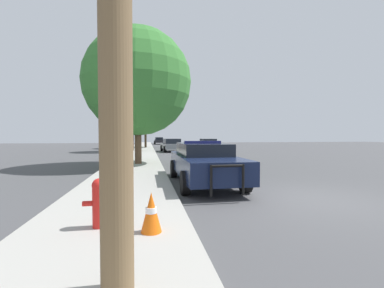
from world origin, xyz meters
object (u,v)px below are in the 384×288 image
tree_sidewalk_far (145,111)px  traffic_light (149,119)px  police_car (204,162)px  car_background_oncoming (208,145)px  car_background_midblock (172,145)px  tree_sidewalk_near (138,82)px  tree_sidewalk_mid (131,105)px  traffic_cone (151,212)px  car_background_distant (159,141)px  fire_hydrant (99,201)px

tree_sidewalk_far → traffic_light: bearing=-86.7°
police_car → traffic_light: bearing=-84.6°
car_background_oncoming → car_background_midblock: car_background_midblock is taller
car_background_midblock → tree_sidewalk_far: tree_sidewalk_far is taller
car_background_midblock → tree_sidewalk_near: (-3.08, -12.44, 4.01)m
traffic_light → tree_sidewalk_mid: 2.36m
police_car → traffic_cone: size_ratio=8.00×
car_background_distant → car_background_midblock: bearing=-89.5°
tree_sidewalk_mid → traffic_cone: (1.68, -23.58, -4.53)m
traffic_light → car_background_distant: 22.91m
car_background_oncoming → fire_hydrant: bearing=72.9°
traffic_cone → tree_sidewalk_far: bearing=90.5°
fire_hydrant → traffic_cone: fire_hydrant is taller
traffic_cone → tree_sidewalk_near: bearing=93.1°
car_background_oncoming → tree_sidewalk_far: tree_sidewalk_far is taller
tree_sidewalk_mid → traffic_light: bearing=1.1°
traffic_light → car_background_distant: traffic_light is taller
fire_hydrant → car_background_midblock: car_background_midblock is taller
car_background_distant → tree_sidewalk_near: size_ratio=0.57×
car_background_distant → tree_sidewalk_far: tree_sidewalk_far is taller
fire_hydrant → traffic_cone: 0.98m
fire_hydrant → car_background_oncoming: car_background_oncoming is taller
traffic_light → traffic_cone: size_ratio=7.13×
tree_sidewalk_near → traffic_cone: tree_sidewalk_near is taller
traffic_light → tree_sidewalk_far: size_ratio=0.61×
traffic_light → traffic_cone: bearing=-90.3°
police_car → traffic_cone: police_car is taller
traffic_light → car_background_midblock: traffic_light is taller
police_car → car_background_distant: 41.56m
fire_hydrant → tree_sidewalk_near: size_ratio=0.11×
police_car → car_background_midblock: 18.34m
car_background_oncoming → tree_sidewalk_mid: size_ratio=0.57×
traffic_light → car_background_distant: bearing=84.8°
police_car → tree_sidewalk_mid: 19.67m
tree_sidewalk_near → traffic_light: bearing=86.9°
car_background_oncoming → tree_sidewalk_near: size_ratio=0.54×
fire_hydrant → car_background_oncoming: bearing=71.9°
car_background_distant → tree_sidewalk_mid: tree_sidewalk_mid is taller
police_car → fire_hydrant: police_car is taller
car_background_midblock → fire_hydrant: bearing=-102.4°
traffic_light → tree_sidewalk_far: 7.37m
traffic_light → tree_sidewalk_mid: (-1.81, -0.04, 1.52)m
police_car → tree_sidewalk_near: size_ratio=0.70×
car_background_distant → fire_hydrant: bearing=-94.1°
car_background_midblock → tree_sidewalk_near: tree_sidewalk_near is taller
police_car → fire_hydrant: size_ratio=6.18×
fire_hydrant → traffic_light: 23.44m
car_background_oncoming → traffic_light: bearing=-1.1°
traffic_light → traffic_cone: traffic_light is taller
police_car → car_background_distant: bearing=-90.4°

